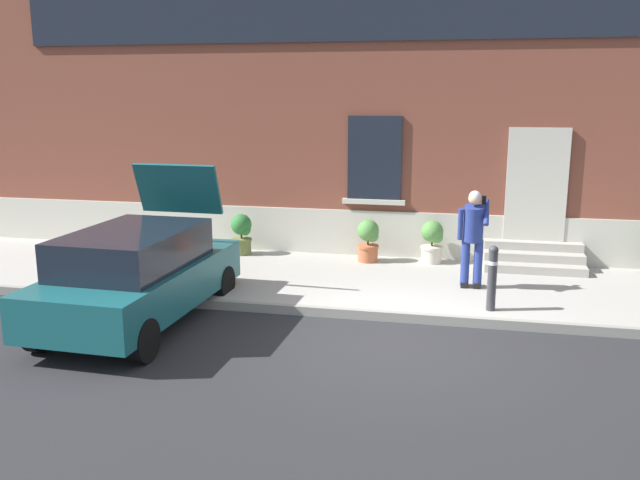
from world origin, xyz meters
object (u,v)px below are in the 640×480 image
at_px(person_on_phone, 473,233).
at_px(planter_cream, 432,241).
at_px(bollard_near_person, 492,276).
at_px(hatchback_car_teal, 139,273).
at_px(planter_terracotta, 368,239).
at_px(planter_olive, 242,233).

bearing_deg(person_on_phone, planter_cream, 119.58).
bearing_deg(bollard_near_person, hatchback_car_teal, -166.06).
relative_size(bollard_near_person, planter_cream, 1.22).
xyz_separation_m(person_on_phone, planter_cream, (-0.75, 1.71, -0.54)).
xyz_separation_m(bollard_near_person, planter_cream, (-1.06, 2.87, -0.11)).
xyz_separation_m(bollard_near_person, planter_terracotta, (-2.32, 2.70, -0.11)).
distance_m(bollard_near_person, planter_olive, 5.74).
height_order(bollard_near_person, planter_terracotta, bollard_near_person).
relative_size(hatchback_car_teal, bollard_near_person, 3.94).
distance_m(hatchback_car_teal, bollard_near_person, 5.47).
bearing_deg(hatchback_car_teal, planter_terracotta, 53.43).
distance_m(planter_olive, planter_terracotta, 2.71).
height_order(bollard_near_person, person_on_phone, person_on_phone).
bearing_deg(person_on_phone, bollard_near_person, -69.53).
height_order(hatchback_car_teal, person_on_phone, hatchback_car_teal).
bearing_deg(hatchback_car_teal, bollard_near_person, 13.94).
distance_m(hatchback_car_teal, planter_cream, 5.97).
bearing_deg(bollard_near_person, planter_olive, 151.20).
distance_m(person_on_phone, planter_terracotta, 2.60).
xyz_separation_m(hatchback_car_teal, planter_cream, (4.25, 4.18, -0.19)).
xyz_separation_m(bollard_near_person, person_on_phone, (-0.30, 1.15, 0.43)).
bearing_deg(planter_terracotta, planter_cream, 7.55).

